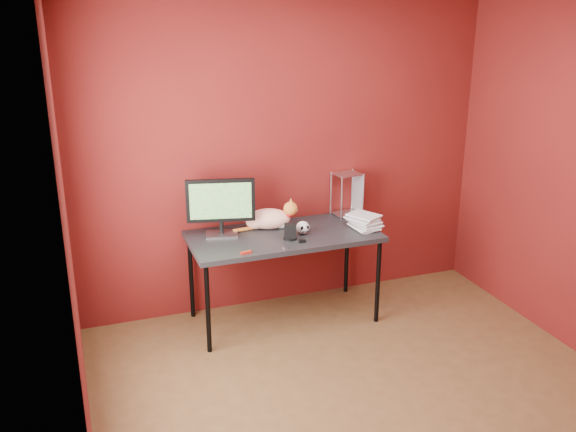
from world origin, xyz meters
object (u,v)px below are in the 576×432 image
object	(u,v)px
skull_mug	(303,228)
book_stack	(358,155)
monitor	(221,204)
desk	(284,240)
cat	(269,218)
speaker	(290,232)

from	to	relation	value
skull_mug	book_stack	xyz separation A→B (m)	(0.43, -0.05, 0.57)
monitor	desk	bearing A→B (deg)	-2.96
desk	skull_mug	distance (m)	0.18
cat	speaker	bearing A→B (deg)	-58.17
book_stack	desk	bearing A→B (deg)	170.22
cat	book_stack	distance (m)	0.88
monitor	skull_mug	size ratio (longest dim) A/B	4.91
speaker	book_stack	world-z (taller)	book_stack
cat	monitor	bearing A→B (deg)	-158.87
cat	book_stack	bearing A→B (deg)	-5.53
speaker	skull_mug	bearing A→B (deg)	45.24
skull_mug	monitor	bearing A→B (deg)	163.12
desk	book_stack	size ratio (longest dim) A/B	1.21
skull_mug	book_stack	size ratio (longest dim) A/B	0.09
speaker	book_stack	distance (m)	0.80
skull_mug	desk	bearing A→B (deg)	161.40
cat	skull_mug	distance (m)	0.30
skull_mug	cat	bearing A→B (deg)	134.44
desk	monitor	world-z (taller)	monitor
skull_mug	book_stack	bearing A→B (deg)	-7.26
skull_mug	book_stack	distance (m)	0.71
book_stack	cat	bearing A→B (deg)	157.67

